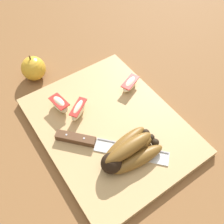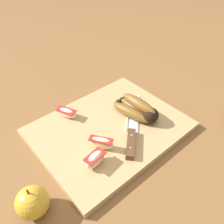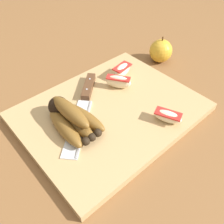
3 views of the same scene
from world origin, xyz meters
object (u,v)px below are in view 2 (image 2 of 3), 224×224
object	(u,v)px
apple_wedge_near	(66,113)
apple_wedge_middle	(101,143)
chefs_knife	(132,132)
whole_apple	(32,202)
banana_bunch	(138,109)
apple_wedge_far	(95,159)

from	to	relation	value
apple_wedge_near	apple_wedge_middle	world-z (taller)	apple_wedge_middle
chefs_knife	whole_apple	world-z (taller)	whole_apple
banana_bunch	whole_apple	size ratio (longest dim) A/B	1.81
chefs_knife	whole_apple	xyz separation A→B (m)	(-0.32, -0.02, 0.01)
chefs_knife	apple_wedge_far	world-z (taller)	apple_wedge_far
apple_wedge_near	whole_apple	xyz separation A→B (m)	(-0.21, -0.20, 0.00)
chefs_knife	apple_wedge_far	distance (m)	0.15
apple_wedge_near	chefs_knife	bearing A→B (deg)	-61.26
chefs_knife	apple_wedge_far	xyz separation A→B (m)	(-0.15, -0.02, 0.01)
apple_wedge_far	whole_apple	bearing A→B (deg)	179.94
banana_bunch	apple_wedge_near	bearing A→B (deg)	141.72
apple_wedge_middle	whole_apple	size ratio (longest dim) A/B	0.82
apple_wedge_near	banana_bunch	bearing A→B (deg)	-38.28
chefs_knife	whole_apple	size ratio (longest dim) A/B	2.68
apple_wedge_middle	apple_wedge_far	distance (m)	0.05
apple_wedge_near	apple_wedge_far	size ratio (longest dim) A/B	1.10
whole_apple	banana_bunch	bearing A→B (deg)	9.26
apple_wedge_near	whole_apple	world-z (taller)	whole_apple
chefs_knife	whole_apple	bearing A→B (deg)	-176.95
apple_wedge_far	apple_wedge_middle	bearing A→B (deg)	35.63
apple_wedge_far	whole_apple	xyz separation A→B (m)	(-0.17, 0.00, -0.00)
whole_apple	apple_wedge_far	bearing A→B (deg)	-0.06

